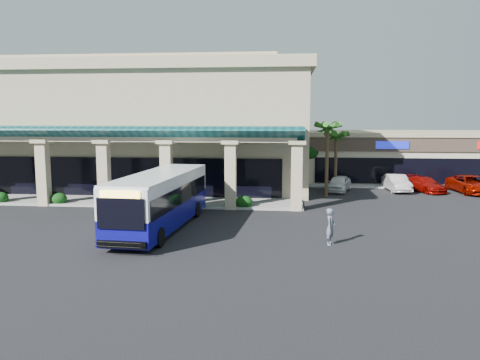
# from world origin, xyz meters

# --- Properties ---
(ground) EXTENTS (110.00, 110.00, 0.00)m
(ground) POSITION_xyz_m (0.00, 0.00, 0.00)
(ground) COLOR black
(main_building) EXTENTS (30.80, 14.80, 11.35)m
(main_building) POSITION_xyz_m (-8.00, 16.00, 5.67)
(main_building) COLOR tan
(main_building) RESTS_ON ground
(arcade) EXTENTS (30.00, 6.20, 5.70)m
(arcade) POSITION_xyz_m (-8.00, 6.80, 2.85)
(arcade) COLOR #0A3E41
(arcade) RESTS_ON ground
(strip_mall) EXTENTS (22.50, 12.50, 4.90)m
(strip_mall) POSITION_xyz_m (18.00, 24.00, 2.45)
(strip_mall) COLOR beige
(strip_mall) RESTS_ON ground
(palm_0) EXTENTS (2.40, 2.40, 6.60)m
(palm_0) POSITION_xyz_m (8.50, 11.00, 3.30)
(palm_0) COLOR #215216
(palm_0) RESTS_ON ground
(palm_1) EXTENTS (2.40, 2.40, 5.80)m
(palm_1) POSITION_xyz_m (9.50, 14.00, 2.90)
(palm_1) COLOR #215216
(palm_1) RESTS_ON ground
(broadleaf_tree) EXTENTS (2.60, 2.60, 4.81)m
(broadleaf_tree) POSITION_xyz_m (7.50, 19.00, 2.41)
(broadleaf_tree) COLOR black
(broadleaf_tree) RESTS_ON ground
(transit_bus) EXTENTS (3.41, 11.53, 3.18)m
(transit_bus) POSITION_xyz_m (-1.74, -1.00, 1.59)
(transit_bus) COLOR #0B0A75
(transit_bus) RESTS_ON ground
(pedestrian) EXTENTS (0.65, 0.78, 1.82)m
(pedestrian) POSITION_xyz_m (7.51, -3.47, 0.91)
(pedestrian) COLOR slate
(pedestrian) RESTS_ON ground
(car_silver) EXTENTS (2.77, 4.37, 1.39)m
(car_silver) POSITION_xyz_m (9.82, 13.93, 0.69)
(car_silver) COLOR white
(car_silver) RESTS_ON ground
(car_white) EXTENTS (1.78, 4.44, 1.44)m
(car_white) POSITION_xyz_m (14.79, 14.59, 0.72)
(car_white) COLOR silver
(car_white) RESTS_ON ground
(car_red) EXTENTS (3.38, 4.80, 1.29)m
(car_red) POSITION_xyz_m (17.07, 14.55, 0.64)
(car_red) COLOR #890905
(car_red) RESTS_ON ground
(car_gray) EXTENTS (2.95, 5.52, 1.48)m
(car_gray) POSITION_xyz_m (20.76, 14.15, 0.74)
(car_gray) COLOR #800B00
(car_gray) RESTS_ON ground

